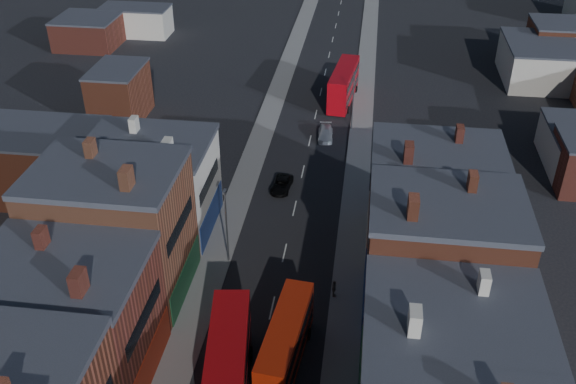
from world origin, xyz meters
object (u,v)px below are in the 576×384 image
(bus_0, at_px, (228,371))
(bus_2, at_px, (344,84))
(bus_1, at_px, (285,343))
(car_2, at_px, (282,185))
(car_3, at_px, (325,133))
(ped_3, at_px, (334,289))

(bus_0, xyz_separation_m, bus_2, (5.15, 55.11, -0.13))
(bus_1, distance_m, car_2, 26.54)
(bus_0, distance_m, car_3, 43.49)
(bus_0, relative_size, bus_1, 1.20)
(car_2, xyz_separation_m, car_3, (3.91, 13.31, 0.05))
(bus_2, relative_size, ped_3, 7.10)
(bus_2, xyz_separation_m, ped_3, (1.80, -42.72, -1.78))
(bus_2, bearing_deg, car_3, -91.34)
(bus_0, height_order, ped_3, bus_0)
(car_2, height_order, car_3, car_3)
(bus_2, distance_m, car_3, 12.11)
(bus_2, relative_size, car_3, 2.61)
(bus_0, height_order, car_2, bus_0)
(bus_1, xyz_separation_m, bus_2, (1.42, 51.31, 0.33))
(car_2, distance_m, car_3, 13.88)
(car_3, bearing_deg, bus_2, 78.27)
(bus_0, bearing_deg, ped_3, 52.72)
(car_2, bearing_deg, bus_0, -84.92)
(ped_3, bearing_deg, bus_0, 147.01)
(bus_1, height_order, car_3, bus_1)
(bus_1, bearing_deg, car_3, 95.99)
(bus_1, bearing_deg, ped_3, 75.24)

